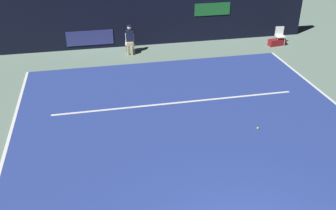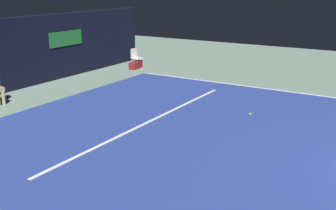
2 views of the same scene
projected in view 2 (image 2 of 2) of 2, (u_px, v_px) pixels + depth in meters
name	position (u px, v px, depth m)	size (l,w,h in m)	color
ground_plane	(217.00, 136.00, 11.04)	(32.51, 32.51, 0.00)	slate
court_surface	(217.00, 136.00, 11.04)	(11.07, 12.05, 0.01)	navy
line_sideline_left	(281.00, 91.00, 15.53)	(0.10, 12.05, 0.01)	white
line_service	(149.00, 122.00, 12.10)	(8.64, 0.10, 0.01)	white
courtside_chair_near	(136.00, 57.00, 19.62)	(0.48, 0.46, 0.88)	white
tennis_ball	(250.00, 114.00, 12.69)	(0.07, 0.07, 0.07)	#CCE033
equipment_bag	(136.00, 65.00, 19.53)	(0.84, 0.32, 0.32)	maroon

